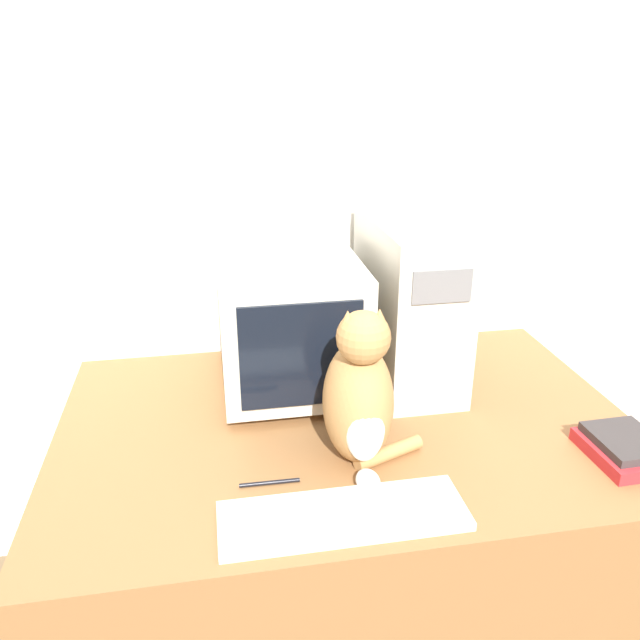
% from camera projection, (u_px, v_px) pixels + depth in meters
% --- Properties ---
extents(wall_back, '(7.00, 0.05, 2.50)m').
position_uv_depth(wall_back, '(311.00, 181.00, 1.87)').
color(wall_back, silver).
rests_on(wall_back, ground_plane).
extents(desk, '(1.44, 0.94, 0.74)m').
position_uv_depth(desk, '(344.00, 535.00, 1.73)').
color(desk, olive).
rests_on(desk, ground_plane).
extents(crt_monitor, '(0.37, 0.45, 0.37)m').
position_uv_depth(crt_monitor, '(289.00, 322.00, 1.69)').
color(crt_monitor, beige).
rests_on(crt_monitor, desk).
extents(computer_tower, '(0.21, 0.48, 0.46)m').
position_uv_depth(computer_tower, '(409.00, 301.00, 1.74)').
color(computer_tower, beige).
rests_on(computer_tower, desk).
extents(keyboard, '(0.50, 0.16, 0.02)m').
position_uv_depth(keyboard, '(343.00, 516.00, 1.24)').
color(keyboard, silver).
rests_on(keyboard, desk).
extents(cat, '(0.24, 0.26, 0.38)m').
position_uv_depth(cat, '(360.00, 398.00, 1.37)').
color(cat, '#B7844C').
rests_on(cat, desk).
extents(book_stack, '(0.16, 0.19, 0.05)m').
position_uv_depth(book_stack, '(624.00, 448.00, 1.43)').
color(book_stack, red).
rests_on(book_stack, desk).
extents(pen, '(0.13, 0.01, 0.01)m').
position_uv_depth(pen, '(270.00, 483.00, 1.35)').
color(pen, black).
rests_on(pen, desk).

